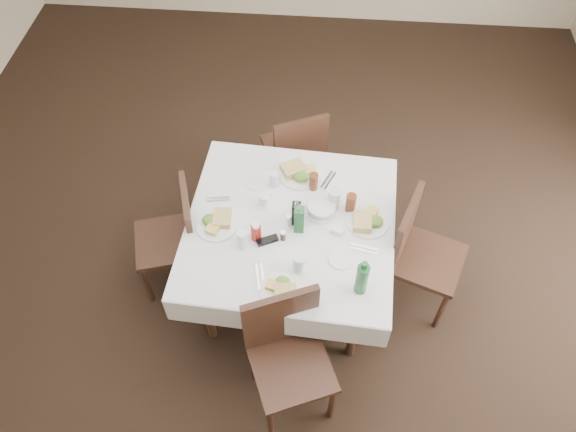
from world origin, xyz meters
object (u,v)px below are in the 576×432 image
object	(u,v)px
oil_cruet_dark	(296,212)
oil_cruet_green	(299,218)
water_e	(334,199)
green_bottle	(362,278)
chair_south	(287,348)
ketchup_bottle	(256,232)
chair_west	(177,233)
coffee_mug	(264,200)
dining_table	(290,231)
water_w	(243,239)
water_n	(274,179)
chair_east	(417,249)
chair_north	(296,148)
water_s	(299,264)
bread_basket	(321,209)

from	to	relation	value
oil_cruet_dark	oil_cruet_green	size ratio (longest dim) A/B	0.90
water_e	green_bottle	xyz separation A→B (m)	(0.18, -0.63, 0.05)
chair_south	ketchup_bottle	world-z (taller)	chair_south
chair_west	coffee_mug	distance (m)	0.68
dining_table	oil_cruet_dark	world-z (taller)	oil_cruet_dark
chair_south	water_e	distance (m)	1.00
water_w	oil_cruet_dark	size ratio (longest dim) A/B	0.57
water_e	green_bottle	size ratio (longest dim) A/B	0.51
water_n	oil_cruet_dark	bearing A→B (deg)	-60.49
chair_east	coffee_mug	bearing A→B (deg)	173.33
oil_cruet_dark	chair_west	bearing A→B (deg)	178.12
water_w	coffee_mug	distance (m)	0.36
dining_table	coffee_mug	world-z (taller)	coffee_mug
chair_north	chair_west	bearing A→B (deg)	-130.72
dining_table	water_e	world-z (taller)	water_e
water_n	coffee_mug	xyz separation A→B (m)	(-0.05, -0.17, -0.02)
chair_south	oil_cruet_dark	xyz separation A→B (m)	(-0.01, 0.78, 0.31)
chair_south	water_s	world-z (taller)	chair_south
oil_cruet_dark	chair_east	bearing A→B (deg)	0.99
chair_east	water_e	bearing A→B (deg)	166.19
chair_north	ketchup_bottle	size ratio (longest dim) A/B	6.32
green_bottle	water_s	bearing A→B (deg)	164.18
water_n	oil_cruet_green	bearing A→B (deg)	-61.55
coffee_mug	water_e	bearing A→B (deg)	2.78
ketchup_bottle	chair_north	bearing A→B (deg)	80.58
bread_basket	chair_west	bearing A→B (deg)	-175.85
dining_table	oil_cruet_dark	distance (m)	0.18
dining_table	chair_west	distance (m)	0.81
oil_cruet_dark	green_bottle	xyz separation A→B (m)	(0.41, -0.47, 0.02)
water_w	green_bottle	xyz separation A→B (m)	(0.73, -0.26, 0.06)
dining_table	green_bottle	xyz separation A→B (m)	(0.45, -0.45, 0.20)
water_s	oil_cruet_green	bearing A→B (deg)	94.35
chair_north	ketchup_bottle	bearing A→B (deg)	-99.42
bread_basket	green_bottle	size ratio (longest dim) A/B	0.74
chair_north	green_bottle	distance (m)	1.51
chair_east	water_s	size ratio (longest dim) A/B	6.92
coffee_mug	bread_basket	bearing A→B (deg)	-5.68
water_n	oil_cruet_green	size ratio (longest dim) A/B	0.43
chair_south	bread_basket	world-z (taller)	chair_south
water_n	water_e	world-z (taller)	water_e
bread_basket	ketchup_bottle	size ratio (longest dim) A/B	1.48
water_s	oil_cruet_green	world-z (taller)	oil_cruet_green
chair_south	ketchup_bottle	bearing A→B (deg)	111.34
chair_west	ketchup_bottle	distance (m)	0.69
water_e	coffee_mug	bearing A→B (deg)	-177.22
chair_west	bread_basket	size ratio (longest dim) A/B	4.31
water_n	green_bottle	size ratio (longest dim) A/B	0.39
green_bottle	water_n	bearing A→B (deg)	127.17
chair_west	ketchup_bottle	world-z (taller)	ketchup_bottle
dining_table	water_s	size ratio (longest dim) A/B	10.36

